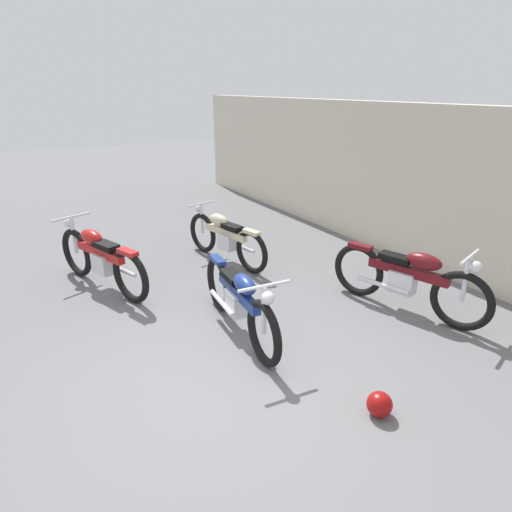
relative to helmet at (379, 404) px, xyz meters
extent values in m
plane|color=slate|center=(-1.17, -1.07, -0.12)|extent=(40.00, 40.00, 0.00)
cube|color=beige|center=(-1.17, 3.39, 1.19)|extent=(18.00, 0.30, 2.62)
sphere|color=maroon|center=(0.00, 0.00, 0.00)|extent=(0.24, 0.24, 0.24)
torus|color=black|center=(-1.26, -0.49, 0.25)|extent=(0.75, 0.16, 0.75)
torus|color=black|center=(-2.63, -0.36, 0.25)|extent=(0.75, 0.16, 0.75)
cube|color=silver|center=(-2.00, -0.42, 0.27)|extent=(0.35, 0.24, 0.29)
cube|color=navy|center=(-1.94, -0.42, 0.44)|extent=(1.06, 0.20, 0.12)
ellipsoid|color=navy|center=(-1.76, -0.44, 0.62)|extent=(0.47, 0.25, 0.20)
cube|color=black|center=(-2.13, -0.40, 0.57)|extent=(0.43, 0.22, 0.08)
cube|color=navy|center=(-2.63, -0.36, 0.60)|extent=(0.34, 0.15, 0.06)
cylinder|color=silver|center=(-1.26, -0.49, 0.54)|extent=(0.06, 0.06, 0.56)
cylinder|color=silver|center=(-1.26, -0.49, 0.82)|extent=(0.09, 0.59, 0.04)
sphere|color=silver|center=(-1.17, -0.50, 0.71)|extent=(0.14, 0.14, 0.14)
cylinder|color=silver|center=(-2.21, -0.52, 0.20)|extent=(0.72, 0.13, 0.06)
torus|color=black|center=(-0.62, 1.99, 0.27)|extent=(0.77, 0.32, 0.78)
torus|color=black|center=(-2.00, 1.58, 0.27)|extent=(0.77, 0.32, 0.78)
cube|color=silver|center=(-1.36, 1.77, 0.29)|extent=(0.39, 0.30, 0.30)
cube|color=#590F14|center=(-1.31, 1.79, 0.46)|extent=(1.08, 0.42, 0.13)
ellipsoid|color=#590F14|center=(-1.12, 1.84, 0.65)|extent=(0.51, 0.34, 0.21)
cube|color=black|center=(-1.49, 1.73, 0.60)|extent=(0.46, 0.31, 0.09)
cube|color=#590F14|center=(-2.00, 1.58, 0.63)|extent=(0.36, 0.22, 0.06)
cylinder|color=silver|center=(-0.62, 1.99, 0.56)|extent=(0.06, 0.06, 0.59)
cylinder|color=silver|center=(-0.62, 1.99, 0.86)|extent=(0.22, 0.60, 0.04)
sphere|color=silver|center=(-0.53, 2.02, 0.75)|extent=(0.15, 0.15, 0.15)
cylinder|color=silver|center=(-1.52, 1.59, 0.22)|extent=(0.73, 0.28, 0.06)
torus|color=black|center=(-4.81, -1.80, 0.27)|extent=(0.77, 0.35, 0.78)
torus|color=black|center=(-3.45, -1.32, 0.27)|extent=(0.77, 0.35, 0.78)
cube|color=silver|center=(-4.08, -1.55, 0.29)|extent=(0.40, 0.32, 0.30)
cube|color=#B21919|center=(-4.13, -1.56, 0.46)|extent=(1.08, 0.46, 0.13)
ellipsoid|color=#B21919|center=(-4.31, -1.63, 0.66)|extent=(0.52, 0.36, 0.21)
cube|color=black|center=(-3.95, -1.50, 0.60)|extent=(0.47, 0.32, 0.09)
cube|color=#B21919|center=(-3.45, -1.32, 0.64)|extent=(0.37, 0.23, 0.06)
cylinder|color=silver|center=(-4.81, -1.80, 0.57)|extent=(0.06, 0.06, 0.59)
cylinder|color=silver|center=(-4.81, -1.80, 0.86)|extent=(0.24, 0.60, 0.04)
sphere|color=silver|center=(-4.89, -1.83, 0.75)|extent=(0.15, 0.15, 0.15)
cylinder|color=silver|center=(-3.92, -1.35, 0.22)|extent=(0.73, 0.31, 0.06)
torus|color=black|center=(-4.79, 0.38, 0.24)|extent=(0.73, 0.24, 0.72)
torus|color=black|center=(-3.48, 0.65, 0.24)|extent=(0.73, 0.24, 0.72)
cube|color=silver|center=(-4.08, 0.53, 0.26)|extent=(0.35, 0.26, 0.28)
cube|color=beige|center=(-4.13, 0.52, 0.42)|extent=(1.02, 0.31, 0.12)
ellipsoid|color=beige|center=(-4.31, 0.48, 0.60)|extent=(0.47, 0.28, 0.20)
cube|color=black|center=(-3.96, 0.55, 0.55)|extent=(0.43, 0.26, 0.08)
cube|color=beige|center=(-3.48, 0.65, 0.58)|extent=(0.34, 0.18, 0.06)
cylinder|color=silver|center=(-4.79, 0.38, 0.52)|extent=(0.06, 0.06, 0.55)
cylinder|color=silver|center=(-4.79, 0.38, 0.79)|extent=(0.15, 0.57, 0.04)
sphere|color=silver|center=(-4.87, 0.36, 0.69)|extent=(0.14, 0.14, 0.14)
cylinder|color=silver|center=(-3.91, 0.68, 0.19)|extent=(0.69, 0.20, 0.06)
camera|label=1|loc=(2.19, -2.64, 2.75)|focal=30.40mm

